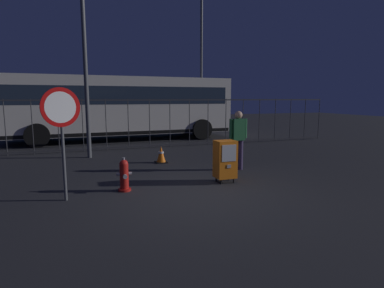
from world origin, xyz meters
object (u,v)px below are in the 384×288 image
(fire_hydrant, at_px, (124,175))
(traffic_cone, at_px, (161,155))
(bus_far, at_px, (92,103))
(bus_near, at_px, (122,105))
(newspaper_box_primary, at_px, (225,159))
(pedestrian, at_px, (238,137))
(street_light_near_left, at_px, (201,52))
(stop_sign, at_px, (61,120))
(street_light_near_right, at_px, (83,8))

(fire_hydrant, relative_size, traffic_cone, 1.41)
(bus_far, bearing_deg, traffic_cone, -83.42)
(bus_near, distance_m, bus_far, 4.93)
(newspaper_box_primary, distance_m, pedestrian, 1.49)
(newspaper_box_primary, relative_size, traffic_cone, 1.92)
(bus_far, xyz_separation_m, street_light_near_left, (5.66, -3.93, 2.80))
(newspaper_box_primary, relative_size, street_light_near_left, 0.13)
(fire_hydrant, distance_m, bus_far, 13.62)
(newspaper_box_primary, distance_m, street_light_near_left, 11.00)
(bus_near, bearing_deg, stop_sign, -105.56)
(stop_sign, bearing_deg, bus_near, 75.23)
(street_light_near_left, bearing_deg, traffic_cone, -120.78)
(traffic_cone, height_order, bus_far, bus_far)
(fire_hydrant, xyz_separation_m, bus_near, (1.19, 8.76, 1.36))
(fire_hydrant, xyz_separation_m, bus_far, (-0.00, 13.55, 1.36))
(traffic_cone, bearing_deg, newspaper_box_primary, -73.07)
(newspaper_box_primary, xyz_separation_m, stop_sign, (-3.59, -0.16, 1.03))
(pedestrian, xyz_separation_m, bus_far, (-3.33, 12.57, 0.76))
(bus_far, distance_m, street_light_near_right, 9.72)
(newspaper_box_primary, xyz_separation_m, street_light_near_left, (3.26, 9.74, 3.94))
(stop_sign, distance_m, street_light_near_right, 5.74)
(street_light_near_left, bearing_deg, stop_sign, -124.70)
(traffic_cone, distance_m, street_light_near_left, 9.11)
(fire_hydrant, xyz_separation_m, newspaper_box_primary, (2.39, -0.11, 0.22))
(fire_hydrant, bearing_deg, street_light_near_right, 97.23)
(street_light_near_left, relative_size, street_light_near_right, 0.91)
(fire_hydrant, distance_m, stop_sign, 1.75)
(pedestrian, bearing_deg, fire_hydrant, -163.49)
(fire_hydrant, relative_size, stop_sign, 0.33)
(newspaper_box_primary, xyz_separation_m, bus_far, (-2.40, 13.66, 1.14))
(bus_near, height_order, street_light_near_left, street_light_near_left)
(newspaper_box_primary, bearing_deg, bus_far, 99.94)
(fire_hydrant, height_order, bus_far, bus_far)
(bus_far, height_order, street_light_near_right, street_light_near_right)
(bus_far, bearing_deg, street_light_near_right, -94.95)
(street_light_near_left, xyz_separation_m, street_light_near_right, (-6.21, -5.24, 0.38))
(pedestrian, distance_m, street_light_near_right, 6.50)
(street_light_near_left, bearing_deg, fire_hydrant, -120.45)
(stop_sign, xyz_separation_m, traffic_cone, (2.73, 2.97, -1.34))
(newspaper_box_primary, relative_size, bus_near, 0.10)
(bus_near, bearing_deg, bus_far, 103.17)
(street_light_near_left, bearing_deg, pedestrian, -105.11)
(street_light_near_right, bearing_deg, traffic_cone, -38.86)
(traffic_cone, height_order, bus_near, bus_near)
(pedestrian, relative_size, bus_far, 0.16)
(bus_far, bearing_deg, newspaper_box_primary, -81.55)
(newspaper_box_primary, bearing_deg, fire_hydrant, 177.28)
(bus_near, xyz_separation_m, street_light_near_right, (-1.74, -4.38, 3.18))
(stop_sign, relative_size, bus_near, 0.21)
(bus_near, bearing_deg, fire_hydrant, -98.51)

